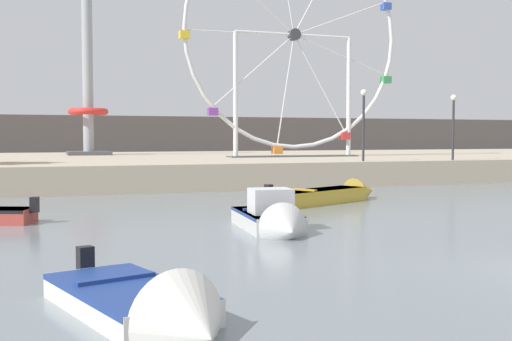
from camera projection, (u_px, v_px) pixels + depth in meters
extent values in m
cube|color=#B7A88E|center=(184.00, 166.00, 39.83)|extent=(110.00, 24.34, 1.23)
cube|color=#564C47|center=(131.00, 139.00, 60.43)|extent=(140.00, 3.00, 4.40)
cube|color=black|center=(34.00, 205.00, 17.71)|extent=(0.27, 0.30, 0.44)
cube|color=silver|center=(127.00, 298.00, 8.83)|extent=(2.17, 3.19, 0.36)
cube|color=navy|center=(127.00, 288.00, 8.82)|extent=(2.18, 3.17, 0.08)
cone|color=silver|center=(193.00, 331.00, 7.34)|extent=(1.50, 1.14, 1.33)
cube|color=black|center=(85.00, 260.00, 10.06)|extent=(0.29, 0.26, 0.44)
cube|color=navy|center=(116.00, 279.00, 9.11)|extent=(1.19, 0.49, 0.06)
cube|color=gold|center=(315.00, 197.00, 22.90)|extent=(4.80, 3.14, 0.52)
cube|color=gold|center=(315.00, 191.00, 22.89)|extent=(4.77, 3.14, 0.08)
cone|color=gold|center=(363.00, 192.00, 25.05)|extent=(1.67, 1.58, 1.12)
cube|color=black|center=(269.00, 191.00, 21.11)|extent=(0.28, 0.30, 0.44)
cube|color=gold|center=(305.00, 190.00, 22.46)|extent=(0.58, 0.97, 0.06)
cube|color=silver|center=(267.00, 220.00, 16.77)|extent=(1.58, 3.04, 0.45)
cube|color=navy|center=(267.00, 213.00, 16.76)|extent=(1.59, 3.01, 0.08)
cone|color=silver|center=(287.00, 230.00, 14.98)|extent=(1.31, 0.92, 1.24)
cube|color=black|center=(253.00, 202.00, 18.26)|extent=(0.26, 0.22, 0.44)
cube|color=silver|center=(271.00, 201.00, 16.38)|extent=(1.12, 0.97, 0.65)
cube|color=navy|center=(263.00, 209.00, 17.11)|extent=(1.12, 0.26, 0.06)
torus|color=silver|center=(294.00, 35.00, 37.86)|extent=(13.73, 0.24, 13.73)
cylinder|color=#38383D|center=(294.00, 35.00, 37.86)|extent=(0.70, 0.50, 0.70)
cylinder|color=silver|center=(241.00, 32.00, 36.73)|extent=(6.75, 0.08, 0.17)
cube|color=yellow|center=(184.00, 35.00, 35.61)|extent=(0.56, 0.48, 0.44)
cylinder|color=silver|center=(254.00, 70.00, 37.12)|extent=(5.16, 0.08, 4.46)
cube|color=purple|center=(212.00, 112.00, 36.40)|extent=(0.56, 0.48, 0.44)
cylinder|color=silver|center=(286.00, 90.00, 37.86)|extent=(1.16, 0.08, 6.67)
cube|color=orange|center=(277.00, 150.00, 37.87)|extent=(0.56, 0.48, 0.44)
cylinder|color=silver|center=(320.00, 84.00, 38.60)|extent=(3.52, 0.08, 5.84)
cube|color=red|center=(345.00, 136.00, 39.35)|extent=(0.56, 0.48, 0.44)
cylinder|color=silver|center=(341.00, 56.00, 38.99)|extent=(6.39, 0.08, 2.30)
cube|color=#33934C|center=(386.00, 80.00, 40.14)|extent=(0.56, 0.48, 0.44)
cylinder|color=silver|center=(341.00, 18.00, 38.86)|extent=(6.34, 0.08, 2.47)
cube|color=#3356B7|center=(386.00, 7.00, 39.87)|extent=(0.56, 0.48, 0.44)
cylinder|color=silver|center=(236.00, 95.00, 36.81)|extent=(0.28, 0.28, 7.35)
cylinder|color=silver|center=(349.00, 97.00, 39.31)|extent=(0.28, 0.28, 7.35)
cylinder|color=silver|center=(294.00, 35.00, 37.86)|extent=(7.42, 0.18, 0.18)
cube|color=#4C4C51|center=(294.00, 156.00, 38.25)|extent=(8.22, 1.20, 0.08)
cylinder|color=#999EA3|center=(88.00, 74.00, 41.90)|extent=(0.70, 0.70, 10.84)
torus|color=red|center=(88.00, 112.00, 42.04)|extent=(2.64, 2.64, 0.44)
cube|color=#4C4C51|center=(89.00, 153.00, 42.19)|extent=(2.80, 2.80, 0.24)
cylinder|color=#2D2D33|center=(363.00, 128.00, 31.39)|extent=(0.12, 0.12, 3.27)
sphere|color=#F2EACC|center=(364.00, 93.00, 31.29)|extent=(0.32, 0.32, 0.32)
cylinder|color=#2D2D33|center=(453.00, 130.00, 32.72)|extent=(0.12, 0.12, 3.10)
sphere|color=#F2EACC|center=(454.00, 98.00, 32.63)|extent=(0.32, 0.32, 0.32)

